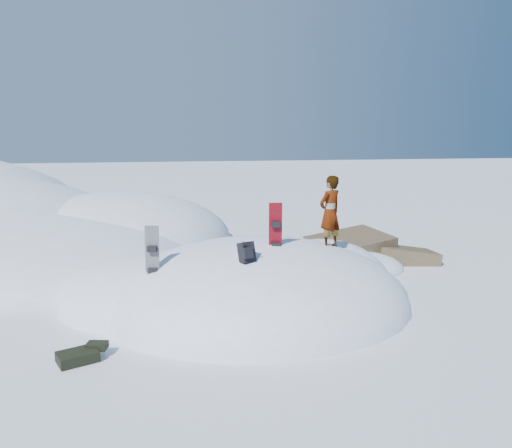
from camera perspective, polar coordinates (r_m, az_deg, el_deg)
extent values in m
plane|color=white|center=(11.54, 0.15, -9.18)|extent=(120.00, 120.00, 0.00)
ellipsoid|color=white|center=(11.54, 0.15, -9.18)|extent=(7.00, 6.00, 3.00)
ellipsoid|color=white|center=(11.90, -11.01, -8.77)|extent=(4.40, 4.00, 2.20)
ellipsoid|color=white|center=(12.73, 7.44, -7.39)|extent=(3.60, 3.20, 2.50)
ellipsoid|color=white|center=(16.57, -24.46, -4.08)|extent=(10.00, 9.00, 2.80)
ellipsoid|color=white|center=(18.61, -15.24, -2.01)|extent=(8.00, 8.00, 3.60)
ellipsoid|color=white|center=(15.51, -23.47, -4.94)|extent=(6.00, 5.00, 1.80)
cube|color=brown|center=(15.66, 10.63, -3.73)|extent=(2.82, 2.41, 1.62)
cube|color=brown|center=(16.02, 16.47, -4.40)|extent=(2.16, 1.80, 1.33)
cube|color=brown|center=(16.98, 10.99, -2.99)|extent=(2.08, 2.01, 1.10)
ellipsoid|color=white|center=(14.64, 10.63, -5.12)|extent=(3.20, 2.40, 1.00)
cube|color=#BA091A|center=(10.77, 2.22, -1.59)|extent=(0.29, 0.08, 1.53)
cube|color=black|center=(10.65, 2.31, -0.04)|extent=(0.19, 0.12, 0.12)
cube|color=black|center=(10.74, 2.29, -2.45)|extent=(0.19, 0.12, 0.12)
cube|color=black|center=(10.43, -11.75, -4.37)|extent=(0.30, 0.18, 1.54)
cube|color=black|center=(10.29, -11.81, -2.80)|extent=(0.21, 0.16, 0.13)
cube|color=black|center=(10.41, -11.72, -5.27)|extent=(0.21, 0.16, 0.13)
cube|color=black|center=(9.90, -1.08, -3.25)|extent=(0.38, 0.39, 0.45)
cube|color=black|center=(9.78, -0.95, -3.32)|extent=(0.24, 0.21, 0.24)
cylinder|color=black|center=(9.76, -1.49, -2.80)|extent=(0.03, 0.16, 0.30)
cylinder|color=black|center=(9.79, -0.44, -2.75)|extent=(0.03, 0.16, 0.30)
cube|color=black|center=(9.31, -19.71, -14.07)|extent=(0.77, 0.67, 0.18)
cube|color=black|center=(9.42, -17.72, -13.13)|extent=(0.40, 0.32, 0.12)
imported|color=slate|center=(11.50, 8.45, 1.32)|extent=(0.73, 0.64, 1.69)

